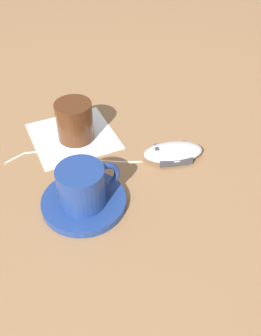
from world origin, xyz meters
TOP-DOWN VIEW (x-y plane):
  - ground_plane at (0.00, 0.00)m, footprint 3.00×3.00m
  - saucer at (0.04, 0.12)m, footprint 0.15×0.15m
  - coffee_cup at (0.04, 0.13)m, footprint 0.11×0.08m
  - computer_mouse at (-0.14, 0.01)m, footprint 0.12×0.07m
  - mouse_cable at (0.06, -0.01)m, footprint 0.27×0.06m
  - napkin_under_glass at (0.06, -0.08)m, footprint 0.22×0.22m
  - drinking_glass at (0.06, -0.07)m, footprint 0.08×0.08m

SIDE VIEW (x-z plane):
  - ground_plane at x=0.00m, z-range 0.00..0.00m
  - napkin_under_glass at x=0.06m, z-range 0.00..0.00m
  - mouse_cable at x=0.06m, z-range 0.00..0.00m
  - saucer at x=0.04m, z-range 0.00..0.01m
  - computer_mouse at x=-0.14m, z-range 0.00..0.03m
  - drinking_glass at x=0.06m, z-range 0.00..0.09m
  - coffee_cup at x=0.04m, z-range 0.01..0.09m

